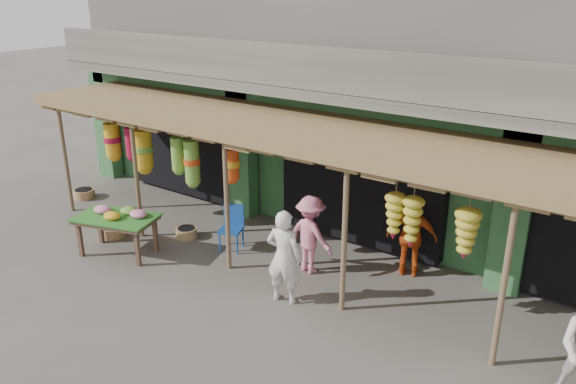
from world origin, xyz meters
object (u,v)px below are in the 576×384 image
Objects in this scene: flower_table at (117,218)px; person_shopper at (311,234)px; blue_chair at (232,225)px; person_vendor at (412,237)px; person_front at (284,257)px.

flower_table is 1.19× the size of person_shopper.
blue_chair is 1.87m from person_shopper.
blue_chair is at bearing 25.20° from flower_table.
person_front is at bearing 38.56° from person_vendor.
person_vendor is at bearing -135.88° from person_front.
person_front is 1.07× the size of person_vendor.
blue_chair is 3.61m from person_vendor.
blue_chair is (1.67, 1.53, -0.26)m from flower_table.
person_shopper is (-1.60, -0.95, -0.03)m from person_vendor.
flower_table is at bearing 8.22° from person_vendor.
blue_chair is 0.54× the size of person_front.
flower_table is 5.73m from person_vendor.
person_front is 2.51m from person_vendor.
flower_table is 1.14× the size of person_vendor.
person_front is at bearing 109.87° from person_shopper.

